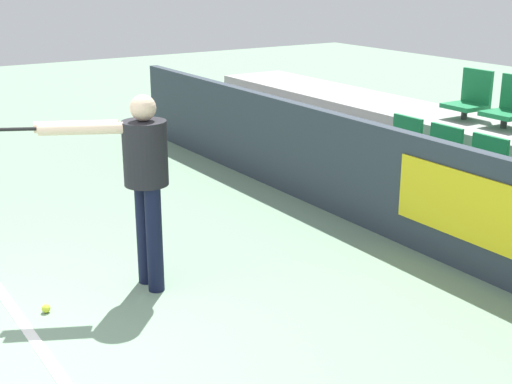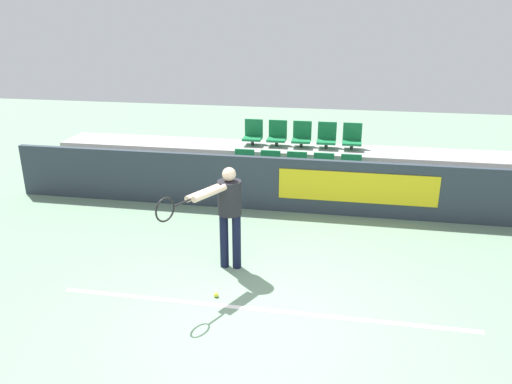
{
  "view_description": "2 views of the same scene",
  "coord_description": "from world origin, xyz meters",
  "px_view_note": "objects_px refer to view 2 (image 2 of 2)",
  "views": [
    {
      "loc": [
        4.31,
        -0.71,
        2.51
      ],
      "look_at": [
        -0.17,
        2.18,
        0.81
      ],
      "focal_mm": 50.0,
      "sensor_mm": 36.0,
      "label": 1
    },
    {
      "loc": [
        0.95,
        -5.11,
        3.65
      ],
      "look_at": [
        -0.4,
        2.25,
        0.95
      ],
      "focal_mm": 35.0,
      "sensor_mm": 36.0,
      "label": 2
    }
  ],
  "objects_px": {
    "tennis_player": "(226,207)",
    "tennis_ball": "(216,295)",
    "stadium_chair_7": "(302,136)",
    "stadium_chair_0": "(244,165)",
    "stadium_chair_3": "(323,169)",
    "stadium_chair_5": "(253,134)",
    "stadium_chair_9": "(352,138)",
    "stadium_chair_2": "(296,168)",
    "stadium_chair_1": "(270,167)",
    "stadium_chair_8": "(327,137)",
    "stadium_chair_4": "(351,171)",
    "stadium_chair_6": "(277,135)"
  },
  "relations": [
    {
      "from": "stadium_chair_2",
      "to": "tennis_player",
      "type": "bearing_deg",
      "value": -101.9
    },
    {
      "from": "stadium_chair_1",
      "to": "tennis_player",
      "type": "xyz_separation_m",
      "value": [
        -0.13,
        -3.22,
        0.34
      ]
    },
    {
      "from": "stadium_chair_1",
      "to": "stadium_chair_7",
      "type": "bearing_deg",
      "value": 62.43
    },
    {
      "from": "tennis_player",
      "to": "stadium_chair_3",
      "type": "bearing_deg",
      "value": 95.46
    },
    {
      "from": "stadium_chair_1",
      "to": "stadium_chair_2",
      "type": "xyz_separation_m",
      "value": [
        0.55,
        0.0,
        0.0
      ]
    },
    {
      "from": "stadium_chair_7",
      "to": "stadium_chair_0",
      "type": "bearing_deg",
      "value": -136.24
    },
    {
      "from": "stadium_chair_6",
      "to": "tennis_player",
      "type": "xyz_separation_m",
      "value": [
        -0.13,
        -4.27,
        -0.08
      ]
    },
    {
      "from": "stadium_chair_2",
      "to": "stadium_chair_4",
      "type": "height_order",
      "value": "same"
    },
    {
      "from": "stadium_chair_4",
      "to": "stadium_chair_8",
      "type": "xyz_separation_m",
      "value": [
        -0.55,
        1.05,
        0.42
      ]
    },
    {
      "from": "stadium_chair_3",
      "to": "stadium_chair_9",
      "type": "height_order",
      "value": "stadium_chair_9"
    },
    {
      "from": "stadium_chair_7",
      "to": "tennis_player",
      "type": "relative_size",
      "value": 0.35
    },
    {
      "from": "tennis_player",
      "to": "tennis_ball",
      "type": "xyz_separation_m",
      "value": [
        0.03,
        -0.81,
        -0.96
      ]
    },
    {
      "from": "stadium_chair_4",
      "to": "stadium_chair_7",
      "type": "distance_m",
      "value": 1.57
    },
    {
      "from": "stadium_chair_1",
      "to": "stadium_chair_6",
      "type": "distance_m",
      "value": 1.13
    },
    {
      "from": "stadium_chair_6",
      "to": "tennis_ball",
      "type": "relative_size",
      "value": 8.38
    },
    {
      "from": "stadium_chair_3",
      "to": "stadium_chair_5",
      "type": "distance_m",
      "value": 1.99
    },
    {
      "from": "stadium_chair_2",
      "to": "stadium_chair_4",
      "type": "bearing_deg",
      "value": 0.0
    },
    {
      "from": "stadium_chair_0",
      "to": "stadium_chair_3",
      "type": "relative_size",
      "value": 1.0
    },
    {
      "from": "stadium_chair_5",
      "to": "stadium_chair_7",
      "type": "height_order",
      "value": "same"
    },
    {
      "from": "stadium_chair_7",
      "to": "stadium_chair_8",
      "type": "height_order",
      "value": "same"
    },
    {
      "from": "stadium_chair_3",
      "to": "stadium_chair_8",
      "type": "relative_size",
      "value": 1.0
    },
    {
      "from": "stadium_chair_1",
      "to": "tennis_ball",
      "type": "distance_m",
      "value": 4.08
    },
    {
      "from": "stadium_chair_4",
      "to": "tennis_ball",
      "type": "bearing_deg",
      "value": -113.4
    },
    {
      "from": "stadium_chair_0",
      "to": "stadium_chair_8",
      "type": "xyz_separation_m",
      "value": [
        1.64,
        1.05,
        0.42
      ]
    },
    {
      "from": "stadium_chair_3",
      "to": "stadium_chair_4",
      "type": "relative_size",
      "value": 1.0
    },
    {
      "from": "stadium_chair_2",
      "to": "stadium_chair_6",
      "type": "height_order",
      "value": "stadium_chair_6"
    },
    {
      "from": "stadium_chair_7",
      "to": "tennis_player",
      "type": "distance_m",
      "value": 4.32
    },
    {
      "from": "tennis_player",
      "to": "stadium_chair_6",
      "type": "bearing_deg",
      "value": 114.55
    },
    {
      "from": "tennis_ball",
      "to": "stadium_chair_8",
      "type": "bearing_deg",
      "value": 76.76
    },
    {
      "from": "tennis_player",
      "to": "tennis_ball",
      "type": "relative_size",
      "value": 23.94
    },
    {
      "from": "stadium_chair_0",
      "to": "stadium_chair_9",
      "type": "relative_size",
      "value": 1.0
    },
    {
      "from": "stadium_chair_2",
      "to": "stadium_chair_9",
      "type": "distance_m",
      "value": 1.57
    },
    {
      "from": "stadium_chair_3",
      "to": "stadium_chair_4",
      "type": "distance_m",
      "value": 0.55
    },
    {
      "from": "stadium_chair_5",
      "to": "stadium_chair_6",
      "type": "distance_m",
      "value": 0.55
    },
    {
      "from": "stadium_chair_9",
      "to": "tennis_ball",
      "type": "relative_size",
      "value": 8.38
    },
    {
      "from": "stadium_chair_9",
      "to": "stadium_chair_4",
      "type": "bearing_deg",
      "value": -90.0
    },
    {
      "from": "stadium_chair_3",
      "to": "stadium_chair_8",
      "type": "distance_m",
      "value": 1.13
    },
    {
      "from": "stadium_chair_3",
      "to": "stadium_chair_9",
      "type": "xyz_separation_m",
      "value": [
        0.55,
        1.05,
        0.42
      ]
    },
    {
      "from": "stadium_chair_1",
      "to": "stadium_chair_2",
      "type": "bearing_deg",
      "value": 0.0
    },
    {
      "from": "tennis_player",
      "to": "stadium_chair_9",
      "type": "bearing_deg",
      "value": 93.74
    },
    {
      "from": "stadium_chair_9",
      "to": "tennis_player",
      "type": "relative_size",
      "value": 0.35
    },
    {
      "from": "stadium_chair_1",
      "to": "stadium_chair_3",
      "type": "xyz_separation_m",
      "value": [
        1.1,
        0.0,
        0.0
      ]
    },
    {
      "from": "stadium_chair_1",
      "to": "stadium_chair_5",
      "type": "xyz_separation_m",
      "value": [
        -0.55,
        1.05,
        0.42
      ]
    },
    {
      "from": "stadium_chair_0",
      "to": "stadium_chair_3",
      "type": "height_order",
      "value": "same"
    },
    {
      "from": "stadium_chair_1",
      "to": "stadium_chair_5",
      "type": "height_order",
      "value": "stadium_chair_5"
    },
    {
      "from": "stadium_chair_5",
      "to": "stadium_chair_8",
      "type": "xyz_separation_m",
      "value": [
        1.64,
        0.0,
        0.0
      ]
    },
    {
      "from": "stadium_chair_3",
      "to": "stadium_chair_1",
      "type": "bearing_deg",
      "value": 180.0
    },
    {
      "from": "stadium_chair_2",
      "to": "stadium_chair_1",
      "type": "bearing_deg",
      "value": 180.0
    },
    {
      "from": "stadium_chair_4",
      "to": "stadium_chair_6",
      "type": "relative_size",
      "value": 1.0
    },
    {
      "from": "stadium_chair_3",
      "to": "stadium_chair_5",
      "type": "relative_size",
      "value": 1.0
    }
  ]
}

